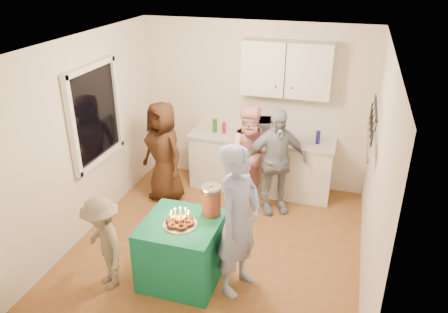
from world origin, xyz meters
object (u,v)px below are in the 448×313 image
(party_table, at_px, (182,250))
(child_near_left, at_px, (104,243))
(man_birthday, at_px, (239,221))
(woman_back_right, at_px, (275,162))
(microwave, at_px, (260,128))
(woman_back_left, at_px, (163,152))
(punch_jar, at_px, (211,201))
(woman_back_center, at_px, (252,157))
(counter, at_px, (261,165))

(party_table, relative_size, child_near_left, 0.75)
(man_birthday, bearing_deg, woman_back_right, 14.73)
(man_birthday, bearing_deg, microwave, 24.14)
(microwave, height_order, child_near_left, microwave)
(woman_back_left, bearing_deg, microwave, 54.45)
(microwave, distance_m, child_near_left, 2.99)
(punch_jar, relative_size, woman_back_center, 0.22)
(party_table, bearing_deg, woman_back_left, 119.71)
(counter, xyz_separation_m, man_birthday, (0.25, -2.31, 0.45))
(counter, distance_m, woman_back_right, 0.75)
(child_near_left, bearing_deg, woman_back_center, 99.61)
(microwave, distance_m, woman_back_left, 1.51)
(counter, height_order, woman_back_left, woman_back_left)
(punch_jar, bearing_deg, microwave, 87.31)
(woman_back_left, xyz_separation_m, child_near_left, (0.16, -2.01, -0.21))
(woman_back_center, bearing_deg, counter, 68.09)
(punch_jar, relative_size, child_near_left, 0.30)
(party_table, height_order, woman_back_left, woman_back_left)
(man_birthday, xyz_separation_m, woman_back_left, (-1.59, 1.61, -0.10))
(counter, distance_m, woman_back_center, 0.64)
(party_table, bearing_deg, man_birthday, 2.89)
(party_table, xyz_separation_m, man_birthday, (0.65, 0.03, 0.50))
(microwave, xyz_separation_m, child_near_left, (-1.15, -2.72, -0.48))
(punch_jar, height_order, woman_back_left, woman_back_left)
(microwave, xyz_separation_m, woman_back_right, (0.36, -0.57, -0.26))
(man_birthday, relative_size, child_near_left, 1.54)
(counter, height_order, child_near_left, child_near_left)
(man_birthday, height_order, woman_back_center, man_birthday)
(party_table, relative_size, punch_jar, 2.50)
(woman_back_left, xyz_separation_m, woman_back_right, (1.66, 0.13, 0.01))
(woman_back_center, distance_m, woman_back_right, 0.35)
(woman_back_center, distance_m, child_near_left, 2.49)
(party_table, height_order, man_birthday, man_birthday)
(microwave, xyz_separation_m, punch_jar, (-0.10, -2.08, -0.12))
(woman_back_left, bearing_deg, child_near_left, -59.19)
(woman_back_center, bearing_deg, microwave, 71.62)
(woman_back_left, relative_size, woman_back_center, 0.99)
(party_table, distance_m, woman_back_right, 1.96)
(counter, height_order, woman_back_center, woman_back_center)
(party_table, distance_m, woman_back_center, 1.90)
(microwave, relative_size, punch_jar, 1.47)
(counter, bearing_deg, woman_back_left, -152.35)
(child_near_left, bearing_deg, woman_back_left, 132.07)
(microwave, xyz_separation_m, woman_back_left, (-1.31, -0.70, -0.27))
(man_birthday, bearing_deg, woman_back_left, 61.78)
(punch_jar, height_order, woman_back_center, woman_back_center)
(woman_back_center, bearing_deg, woman_back_left, 167.84)
(counter, xyz_separation_m, punch_jar, (-0.13, -2.08, 0.50))
(counter, relative_size, woman_back_left, 1.41)
(counter, xyz_separation_m, woman_back_left, (-1.34, -0.70, 0.35))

